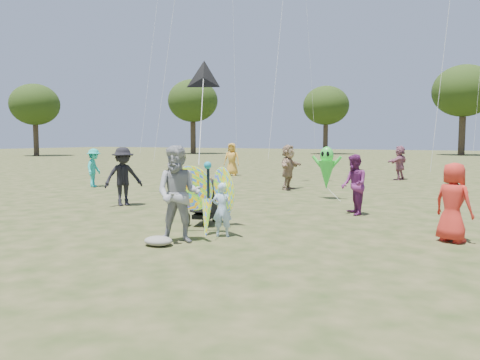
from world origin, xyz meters
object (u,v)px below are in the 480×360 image
(adult_man, at_px, (178,194))
(butterfly_kite, at_px, (207,198))
(crowd_g, at_px, (232,159))
(crowd_i, at_px, (94,168))
(crowd_j, at_px, (400,163))
(alien_kite, at_px, (327,170))
(crowd_e, at_px, (354,185))
(jogging_stroller, at_px, (205,198))
(child_girl, at_px, (222,210))
(crowd_d, at_px, (288,167))
(crowd_a, at_px, (453,202))
(crowd_b, at_px, (123,177))

(adult_man, height_order, butterfly_kite, adult_man)
(crowd_g, distance_m, crowd_i, 8.17)
(crowd_j, height_order, alien_kite, alien_kite)
(crowd_e, bearing_deg, jogging_stroller, -72.80)
(child_girl, xyz_separation_m, alien_kite, (0.08, 6.83, 0.42))
(alien_kite, bearing_deg, jogging_stroller, -100.81)
(crowd_d, xyz_separation_m, crowd_j, (3.19, 6.53, -0.05))
(crowd_e, height_order, butterfly_kite, crowd_e)
(crowd_j, xyz_separation_m, jogging_stroller, (-2.10, -14.46, -0.22))
(crowd_g, relative_size, crowd_i, 1.12)
(crowd_a, xyz_separation_m, jogging_stroller, (-5.23, -0.61, -0.16))
(crowd_a, distance_m, jogging_stroller, 5.27)
(crowd_d, xyz_separation_m, crowd_g, (-5.29, 5.07, 0.00))
(crowd_b, bearing_deg, crowd_j, 8.55)
(crowd_j, distance_m, butterfly_kite, 15.47)
(child_girl, distance_m, crowd_g, 15.86)
(crowd_b, xyz_separation_m, crowd_i, (-4.85, 3.68, -0.08))
(adult_man, distance_m, crowd_i, 11.56)
(crowd_a, height_order, butterfly_kite, butterfly_kite)
(crowd_d, relative_size, crowd_e, 1.11)
(butterfly_kite, bearing_deg, crowd_b, 151.43)
(butterfly_kite, bearing_deg, child_girl, -11.05)
(crowd_j, xyz_separation_m, alien_kite, (-0.99, -8.64, 0.14))
(crowd_d, bearing_deg, crowd_a, -138.94)
(crowd_i, relative_size, butterfly_kite, 0.91)
(crowd_d, height_order, crowd_g, same)
(child_girl, xyz_separation_m, crowd_a, (4.20, 1.63, 0.22))
(crowd_b, bearing_deg, jogging_stroller, -78.30)
(crowd_g, xyz_separation_m, crowd_j, (8.48, 1.46, -0.05))
(crowd_e, bearing_deg, crowd_b, -107.16)
(crowd_a, xyz_separation_m, alien_kite, (-4.12, 5.20, 0.20))
(crowd_b, bearing_deg, butterfly_kite, -85.70)
(adult_man, xyz_separation_m, butterfly_kite, (0.07, 0.94, -0.17))
(crowd_a, bearing_deg, crowd_b, 22.93)
(crowd_a, distance_m, crowd_d, 9.67)
(crowd_b, distance_m, crowd_i, 6.09)
(crowd_a, xyz_separation_m, crowd_g, (-11.61, 12.38, 0.11))
(jogging_stroller, xyz_separation_m, alien_kite, (1.11, 5.81, 0.36))
(adult_man, height_order, jogging_stroller, adult_man)
(crowd_b, bearing_deg, child_girl, -84.40)
(crowd_b, height_order, butterfly_kite, crowd_b)
(adult_man, relative_size, alien_kite, 1.07)
(crowd_d, xyz_separation_m, crowd_e, (3.82, -4.96, -0.09))
(adult_man, relative_size, crowd_d, 1.06)
(crowd_e, xyz_separation_m, crowd_j, (-0.63, 11.49, 0.04))
(crowd_g, relative_size, butterfly_kite, 1.02)
(crowd_g, bearing_deg, alien_kite, -57.24)
(adult_man, relative_size, crowd_g, 1.06)
(child_girl, height_order, crowd_j, crowd_j)
(crowd_g, distance_m, butterfly_kite, 15.60)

